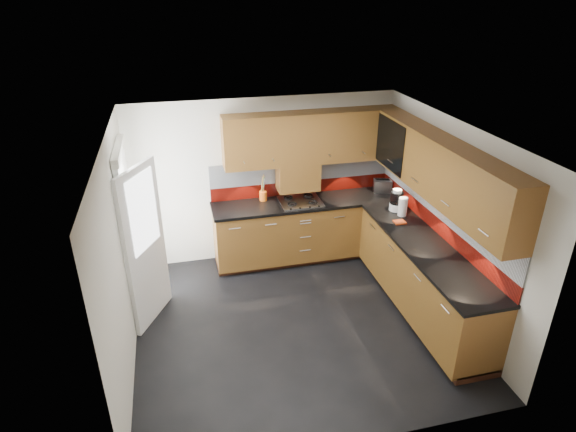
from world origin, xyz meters
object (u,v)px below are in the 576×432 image
object	(u,v)px
gas_hob	(301,201)
food_processor	(396,201)
toaster	(382,186)
utensil_pot	(263,194)

from	to	relation	value
gas_hob	food_processor	size ratio (longest dim) A/B	1.92
gas_hob	toaster	distance (m)	1.31
gas_hob	utensil_pot	world-z (taller)	utensil_pot
utensil_pot	toaster	size ratio (longest dim) A/B	1.30
utensil_pot	toaster	bearing A→B (deg)	-3.50
toaster	gas_hob	bearing A→B (deg)	-175.92
toaster	food_processor	xyz separation A→B (m)	(-0.09, -0.66, 0.05)
gas_hob	food_processor	bearing A→B (deg)	-24.90
utensil_pot	toaster	distance (m)	1.81
toaster	food_processor	distance (m)	0.66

